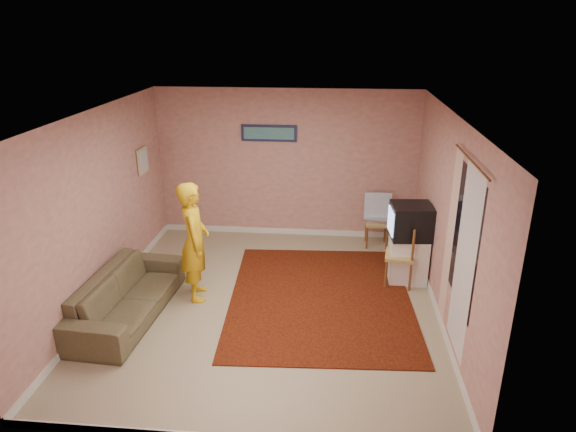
# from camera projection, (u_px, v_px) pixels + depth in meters

# --- Properties ---
(ground) EXTENTS (5.00, 5.00, 0.00)m
(ground) POSITION_uv_depth(u_px,v_px,m) (269.00, 304.00, 7.03)
(ground) COLOR #9C9171
(ground) RESTS_ON ground
(wall_back) EXTENTS (4.50, 0.02, 2.60)m
(wall_back) POSITION_uv_depth(u_px,v_px,m) (287.00, 164.00, 8.89)
(wall_back) COLOR tan
(wall_back) RESTS_ON ground
(wall_front) EXTENTS (4.50, 0.02, 2.60)m
(wall_front) POSITION_uv_depth(u_px,v_px,m) (229.00, 323.00, 4.24)
(wall_front) COLOR tan
(wall_front) RESTS_ON ground
(wall_left) EXTENTS (0.02, 5.00, 2.60)m
(wall_left) POSITION_uv_depth(u_px,v_px,m) (99.00, 210.00, 6.76)
(wall_left) COLOR tan
(wall_left) RESTS_ON ground
(wall_right) EXTENTS (0.02, 5.00, 2.60)m
(wall_right) POSITION_uv_depth(u_px,v_px,m) (448.00, 222.00, 6.37)
(wall_right) COLOR tan
(wall_right) RESTS_ON ground
(ceiling) EXTENTS (4.50, 5.00, 0.02)m
(ceiling) POSITION_uv_depth(u_px,v_px,m) (267.00, 114.00, 6.10)
(ceiling) COLOR silver
(ceiling) RESTS_ON wall_back
(baseboard_back) EXTENTS (4.50, 0.02, 0.10)m
(baseboard_back) POSITION_uv_depth(u_px,v_px,m) (287.00, 231.00, 9.33)
(baseboard_back) COLOR silver
(baseboard_back) RESTS_ON ground
(baseboard_left) EXTENTS (0.02, 5.00, 0.10)m
(baseboard_left) POSITION_uv_depth(u_px,v_px,m) (112.00, 293.00, 7.21)
(baseboard_left) COLOR silver
(baseboard_left) RESTS_ON ground
(baseboard_right) EXTENTS (0.02, 5.00, 0.10)m
(baseboard_right) POSITION_uv_depth(u_px,v_px,m) (436.00, 309.00, 6.82)
(baseboard_right) COLOR silver
(baseboard_right) RESTS_ON ground
(window) EXTENTS (0.01, 1.10, 1.50)m
(window) POSITION_uv_depth(u_px,v_px,m) (465.00, 240.00, 5.48)
(window) COLOR black
(window) RESTS_ON wall_right
(curtain_sheer) EXTENTS (0.01, 0.75, 2.10)m
(curtain_sheer) POSITION_uv_depth(u_px,v_px,m) (465.00, 263.00, 5.41)
(curtain_sheer) COLOR silver
(curtain_sheer) RESTS_ON wall_right
(curtain_floral) EXTENTS (0.01, 0.35, 2.10)m
(curtain_floral) POSITION_uv_depth(u_px,v_px,m) (450.00, 236.00, 6.07)
(curtain_floral) COLOR #F0EBCD
(curtain_floral) RESTS_ON wall_right
(curtain_rod) EXTENTS (0.02, 1.40, 0.02)m
(curtain_rod) POSITION_uv_depth(u_px,v_px,m) (471.00, 160.00, 5.17)
(curtain_rod) COLOR brown
(curtain_rod) RESTS_ON wall_right
(picture_back) EXTENTS (0.95, 0.04, 0.28)m
(picture_back) POSITION_uv_depth(u_px,v_px,m) (269.00, 133.00, 8.69)
(picture_back) COLOR #151A3C
(picture_back) RESTS_ON wall_back
(picture_left) EXTENTS (0.04, 0.38, 0.42)m
(picture_left) POSITION_uv_depth(u_px,v_px,m) (143.00, 161.00, 8.16)
(picture_left) COLOR tan
(picture_left) RESTS_ON wall_left
(area_rug) EXTENTS (2.65, 3.24, 0.02)m
(area_rug) POSITION_uv_depth(u_px,v_px,m) (320.00, 298.00, 7.18)
(area_rug) COLOR black
(area_rug) RESTS_ON ground
(tv_cabinet) EXTENTS (0.54, 0.49, 0.69)m
(tv_cabinet) POSITION_uv_depth(u_px,v_px,m) (408.00, 258.00, 7.58)
(tv_cabinet) COLOR white
(tv_cabinet) RESTS_ON ground
(crt_tv) EXTENTS (0.62, 0.56, 0.50)m
(crt_tv) POSITION_uv_depth(u_px,v_px,m) (411.00, 221.00, 7.37)
(crt_tv) COLOR black
(crt_tv) RESTS_ON tv_cabinet
(chair_a) EXTENTS (0.39, 0.37, 0.47)m
(chair_a) POSITION_uv_depth(u_px,v_px,m) (377.00, 217.00, 8.69)
(chair_a) COLOR tan
(chair_a) RESTS_ON ground
(dvd_player) EXTENTS (0.40, 0.32, 0.06)m
(dvd_player) POSITION_uv_depth(u_px,v_px,m) (377.00, 220.00, 8.71)
(dvd_player) COLOR #BABBC0
(dvd_player) RESTS_ON chair_a
(blue_throw) EXTENTS (0.45, 0.06, 0.47)m
(blue_throw) POSITION_uv_depth(u_px,v_px,m) (378.00, 206.00, 8.69)
(blue_throw) COLOR #7FA3D0
(blue_throw) RESTS_ON chair_a
(chair_b) EXTENTS (0.46, 0.47, 0.51)m
(chair_b) POSITION_uv_depth(u_px,v_px,m) (400.00, 248.00, 7.38)
(chair_b) COLOR tan
(chair_b) RESTS_ON ground
(game_console) EXTENTS (0.25, 0.20, 0.05)m
(game_console) POSITION_uv_depth(u_px,v_px,m) (400.00, 252.00, 7.41)
(game_console) COLOR white
(game_console) RESTS_ON chair_b
(sofa) EXTENTS (0.95, 2.12, 0.61)m
(sofa) POSITION_uv_depth(u_px,v_px,m) (127.00, 295.00, 6.66)
(sofa) COLOR brown
(sofa) RESTS_ON ground
(person) EXTENTS (0.54, 0.69, 1.68)m
(person) POSITION_uv_depth(u_px,v_px,m) (194.00, 241.00, 6.95)
(person) COLOR gold
(person) RESTS_ON ground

